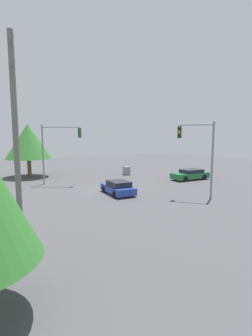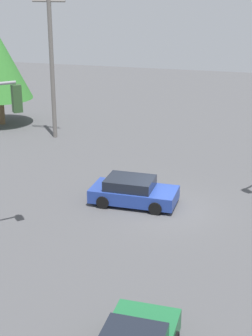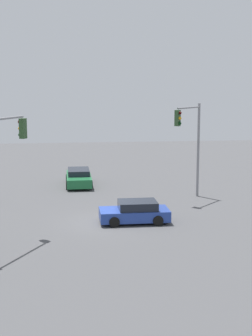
# 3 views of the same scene
# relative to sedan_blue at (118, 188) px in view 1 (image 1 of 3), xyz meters

# --- Properties ---
(ground_plane) EXTENTS (80.00, 80.00, 0.00)m
(ground_plane) POSITION_rel_sedan_blue_xyz_m (1.49, -0.19, -0.61)
(ground_plane) COLOR #4C4C4F
(sedan_blue) EXTENTS (4.02, 2.03, 1.27)m
(sedan_blue) POSITION_rel_sedan_blue_xyz_m (0.00, 0.00, 0.00)
(sedan_blue) COLOR #233D93
(sedan_blue) RESTS_ON ground_plane
(sedan_green) EXTENTS (2.02, 4.71, 1.27)m
(sedan_green) POSITION_rel_sedan_blue_xyz_m (2.97, -11.25, 0.02)
(sedan_green) COLOR #1E6638
(sedan_green) RESTS_ON ground_plane
(traffic_signal_main) EXTENTS (2.26, 3.92, 6.58)m
(traffic_signal_main) POSITION_rel_sedan_blue_xyz_m (7.32, 3.87, 3.91)
(traffic_signal_main) COLOR gray
(traffic_signal_main) RESTS_ON ground_plane
(traffic_signal_cross) EXTENTS (2.27, 2.32, 6.62)m
(traffic_signal_cross) POSITION_rel_sedan_blue_xyz_m (-4.60, -5.54, 3.85)
(traffic_signal_cross) COLOR gray
(traffic_signal_cross) RESTS_ON ground_plane
(utility_pole_tall) EXTENTS (2.20, 0.28, 10.38)m
(utility_pole_tall) POSITION_rel_sedan_blue_xyz_m (-8.00, 9.24, 4.87)
(utility_pole_tall) COLOR slate
(utility_pole_tall) RESTS_ON ground_plane
(electrical_cabinet) EXTENTS (1.04, 0.67, 1.12)m
(electrical_cabinet) POSITION_rel_sedan_blue_xyz_m (9.87, -5.95, -0.05)
(electrical_cabinet) COLOR gray
(electrical_cabinet) RESTS_ON ground_plane
(tree_right) EXTENTS (5.76, 5.76, 6.86)m
(tree_right) POSITION_rel_sedan_blue_xyz_m (14.19, 6.09, 4.01)
(tree_right) COLOR brown
(tree_right) RESTS_ON ground_plane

